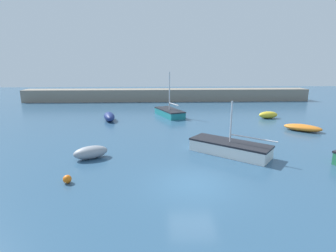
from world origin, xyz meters
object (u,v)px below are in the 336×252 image
Objects in this scene: sailboat_twin_hulled at (230,148)px; dinghy_near_pier at (91,152)px; rowboat_blue_near at (303,128)px; open_tender_yellow at (109,117)px; sailboat_short_mast at (169,112)px; mooring_buoy_orange at (67,179)px; fishing_dinghy_green at (268,115)px.

sailboat_twin_hulled is 2.19× the size of dinghy_near_pier.
dinghy_near_pier is 19.15m from rowboat_blue_near.
sailboat_short_mast is at bearing 93.11° from open_tender_yellow.
open_tender_yellow is 15.69m from mooring_buoy_orange.
fishing_dinghy_green is at bearing 42.56° from mooring_buoy_orange.
dinghy_near_pier reaches higher than fishing_dinghy_green.
sailboat_twin_hulled is 9.41m from dinghy_near_pier.
sailboat_twin_hulled is at bearing -129.94° from fishing_dinghy_green.
rowboat_blue_near is at bearing -144.08° from sailboat_short_mast.
rowboat_blue_near is at bearing 59.08° from open_tender_yellow.
sailboat_short_mast reaches higher than sailboat_twin_hulled.
dinghy_near_pier reaches higher than rowboat_blue_near.
mooring_buoy_orange is (-0.34, -3.70, -0.20)m from dinghy_near_pier.
open_tender_yellow reaches higher than fishing_dinghy_green.
mooring_buoy_orange is (-17.54, -16.11, -0.18)m from fishing_dinghy_green.
sailboat_twin_hulled reaches higher than rowboat_blue_near.
open_tender_yellow is at bearing 66.58° from dinghy_near_pier.
dinghy_near_pier is (-17.20, -12.41, 0.02)m from fishing_dinghy_green.
open_tender_yellow is 0.63× the size of sailboat_twin_hulled.
dinghy_near_pier is at bearing 41.92° from sailboat_twin_hulled.
fishing_dinghy_green is at bearing 76.54° from open_tender_yellow.
mooring_buoy_orange is at bearing -12.93° from open_tender_yellow.
open_tender_yellow is at bearing 86.11° from sailboat_short_mast.
sailboat_twin_hulled is 1.56× the size of rowboat_blue_near.
sailboat_short_mast reaches higher than fishing_dinghy_green.
fishing_dinghy_green is 0.43× the size of sailboat_twin_hulled.
sailboat_short_mast is (6.77, 2.19, 0.00)m from open_tender_yellow.
fishing_dinghy_green is 0.94× the size of dinghy_near_pier.
fishing_dinghy_green is 21.21m from dinghy_near_pier.
open_tender_yellow is 1.47× the size of fishing_dinghy_green.
dinghy_near_pier is (-9.40, -0.43, -0.04)m from sailboat_twin_hulled.
rowboat_blue_near is at bearing -89.15° from fishing_dinghy_green.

